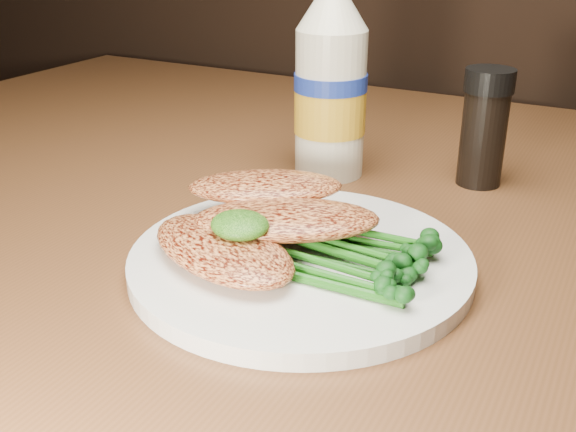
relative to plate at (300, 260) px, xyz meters
The scene contains 8 objects.
plate is the anchor object (origin of this frame).
chicken_front 0.06m from the plate, 136.18° to the right, with size 0.14×0.07×0.02m, color #DC8246.
chicken_mid 0.03m from the plate, 151.98° to the left, with size 0.14×0.07×0.02m, color #DC8246.
chicken_back 0.08m from the plate, 141.12° to the left, with size 0.12×0.06×0.02m, color #DC8246.
pesto_front 0.06m from the plate, 138.98° to the right, with size 0.04×0.04×0.02m, color #083207.
broccolini_bundle 0.04m from the plate, ahead, with size 0.12×0.09×0.02m, color #1B5913, non-canonical shape.
mayo_bottle 0.23m from the plate, 109.18° to the left, with size 0.07×0.07×0.20m, color beige, non-canonical shape.
pepper_grinder 0.25m from the plate, 72.64° to the left, with size 0.05×0.05×0.11m, color black, non-canonical shape.
Camera 1 is at (0.30, 0.48, 0.99)m, focal length 42.27 mm.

